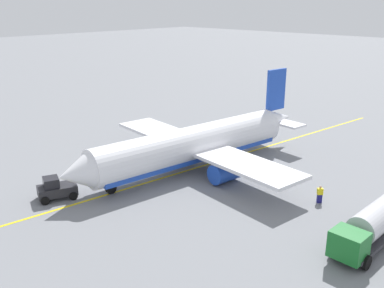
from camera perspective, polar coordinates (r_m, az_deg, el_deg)
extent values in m
plane|color=slate|center=(49.40, 0.00, -3.31)|extent=(400.00, 400.00, 0.00)
cylinder|color=white|center=(48.38, 0.00, -0.01)|extent=(25.10, 6.93, 3.99)
cube|color=#1E47B7|center=(48.74, 0.00, -1.23)|extent=(23.65, 6.05, 1.12)
cone|color=white|center=(41.60, -14.91, -3.77)|extent=(3.88, 4.21, 3.83)
cone|color=white|center=(58.13, 11.14, 3.19)|extent=(5.19, 3.94, 3.39)
cube|color=#1E47B7|center=(56.72, 10.94, 6.98)|extent=(3.22, 0.74, 5.20)
cube|color=white|center=(57.61, 10.70, 3.08)|extent=(3.39, 8.63, 0.24)
cube|color=white|center=(49.15, 0.90, -0.33)|extent=(8.02, 27.56, 0.36)
cylinder|color=#1E47B7|center=(45.45, 4.35, -3.65)|extent=(3.43, 2.47, 2.10)
cylinder|color=#1E47B7|center=(52.97, -3.39, -0.39)|extent=(3.43, 2.47, 2.10)
cylinder|color=#4C4C51|center=(43.66, -10.61, -4.97)|extent=(0.24, 0.24, 1.25)
cylinder|color=black|center=(43.91, -10.57, -5.72)|extent=(1.14, 0.53, 1.10)
cylinder|color=#4C4C51|center=(48.39, 3.79, -2.33)|extent=(0.24, 0.24, 1.25)
cylinder|color=black|center=(48.61, 3.77, -3.02)|extent=(1.14, 0.53, 1.10)
cylinder|color=#4C4C51|center=(52.07, -0.10, -0.78)|extent=(0.24, 0.24, 1.25)
cylinder|color=black|center=(52.28, -0.10, -1.42)|extent=(1.14, 0.53, 1.10)
cube|color=#2D2D33|center=(37.59, 22.49, -10.94)|extent=(9.19, 2.68, 0.30)
cube|color=#196B28|center=(33.72, 19.81, -12.25)|extent=(2.05, 2.44, 2.00)
cube|color=black|center=(32.80, 19.18, -12.27)|extent=(0.20, 2.00, 0.90)
cylinder|color=silver|center=(37.51, 23.10, -8.84)|extent=(6.39, 2.43, 2.30)
cylinder|color=black|center=(34.20, 21.84, -14.20)|extent=(1.11, 0.37, 1.10)
cylinder|color=black|center=(35.02, 18.03, -12.93)|extent=(1.11, 0.37, 1.10)
cylinder|color=black|center=(39.90, 22.10, -9.39)|extent=(1.11, 0.37, 1.10)
cube|color=#232328|center=(44.01, -17.20, -5.77)|extent=(4.08, 3.17, 0.90)
cube|color=black|center=(43.62, -17.96, -4.78)|extent=(1.88, 2.00, 0.90)
cylinder|color=black|center=(45.25, -15.71, -5.58)|extent=(0.85, 0.57, 0.80)
cylinder|color=black|center=(43.43, -15.25, -6.56)|extent=(0.85, 0.57, 0.80)
cylinder|color=black|center=(45.00, -18.98, -6.05)|extent=(0.85, 0.57, 0.80)
cylinder|color=black|center=(43.17, -18.66, -7.06)|extent=(0.85, 0.57, 0.80)
cube|color=navy|center=(43.08, 16.32, -6.84)|extent=(0.54, 0.54, 0.85)
cube|color=yellow|center=(42.78, 16.41, -5.96)|extent=(0.62, 0.62, 0.60)
sphere|color=tan|center=(42.61, 16.46, -5.42)|extent=(0.24, 0.24, 0.24)
cone|color=#F2590F|center=(46.96, -12.45, -4.50)|extent=(0.60, 0.60, 0.67)
cube|color=yellow|center=(49.40, 0.00, -3.30)|extent=(71.41, 8.90, 0.01)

